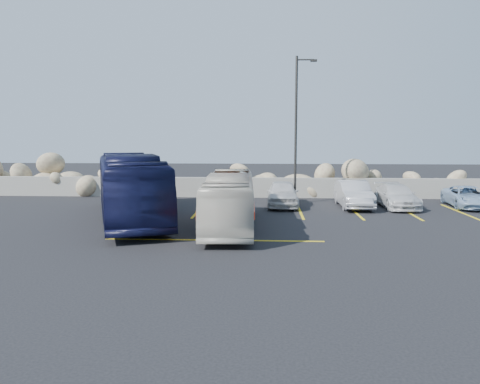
# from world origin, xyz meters

# --- Properties ---
(ground) EXTENTS (90.00, 90.00, 0.00)m
(ground) POSITION_xyz_m (0.00, 0.00, 0.00)
(ground) COLOR black
(ground) RESTS_ON ground
(seawall) EXTENTS (60.00, 0.40, 1.20)m
(seawall) POSITION_xyz_m (0.00, 12.00, 0.60)
(seawall) COLOR gray
(seawall) RESTS_ON ground
(riprap_pile) EXTENTS (54.00, 2.80, 2.60)m
(riprap_pile) POSITION_xyz_m (0.00, 13.20, 1.30)
(riprap_pile) COLOR #957C62
(riprap_pile) RESTS_ON ground
(parking_lines) EXTENTS (18.16, 9.36, 0.01)m
(parking_lines) POSITION_xyz_m (4.64, 5.57, 0.01)
(parking_lines) COLOR gold
(parking_lines) RESTS_ON ground
(lamppost) EXTENTS (1.14, 0.18, 8.00)m
(lamppost) POSITION_xyz_m (2.56, 9.50, 4.30)
(lamppost) COLOR #2C2A27
(lamppost) RESTS_ON ground
(vintage_bus) EXTENTS (2.21, 8.15, 2.25)m
(vintage_bus) POSITION_xyz_m (-0.60, 2.61, 1.13)
(vintage_bus) COLOR beige
(vintage_bus) RESTS_ON ground
(tour_coach) EXTENTS (6.00, 10.79, 2.95)m
(tour_coach) POSITION_xyz_m (-5.21, 4.21, 1.47)
(tour_coach) COLOR black
(tour_coach) RESTS_ON ground
(car_a) EXTENTS (1.65, 4.05, 1.38)m
(car_a) POSITION_xyz_m (1.77, 8.43, 0.69)
(car_a) COLOR silver
(car_a) RESTS_ON ground
(car_b) EXTENTS (1.52, 4.25, 1.40)m
(car_b) POSITION_xyz_m (5.50, 8.33, 0.70)
(car_b) COLOR #B4B4B9
(car_b) RESTS_ON ground
(car_c) EXTENTS (1.76, 4.17, 1.20)m
(car_c) POSITION_xyz_m (7.75, 8.37, 0.60)
(car_c) COLOR silver
(car_c) RESTS_ON ground
(car_d) EXTENTS (2.16, 4.11, 1.10)m
(car_d) POSITION_xyz_m (11.51, 8.64, 0.55)
(car_d) COLOR #8BA8C6
(car_d) RESTS_ON ground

